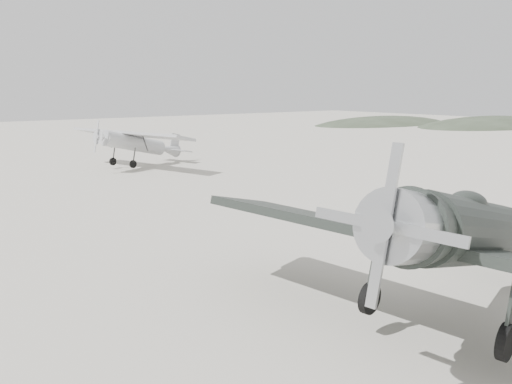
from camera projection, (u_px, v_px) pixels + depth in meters
ground at (371, 248)px, 16.60m from camera, size 160.00×160.00×0.00m
hill_east_north at (492, 125)px, 73.80m from camera, size 36.00×18.00×6.00m
hill_northeast at (384, 124)px, 77.33m from camera, size 32.00×16.00×5.20m
lowwing_monoplane at (473, 234)px, 10.83m from camera, size 8.89×12.37×3.97m
highwing_monoplane at (137, 141)px, 33.52m from camera, size 7.31×10.16×2.89m
sign_board at (450, 234)px, 15.66m from camera, size 0.40×0.78×1.21m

